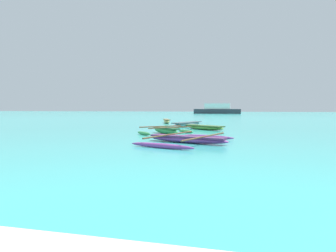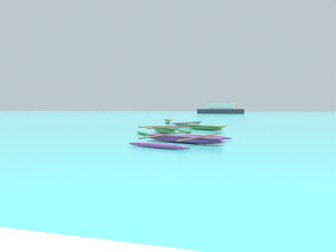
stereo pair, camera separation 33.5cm
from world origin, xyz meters
TOP-DOWN VIEW (x-y plane):
  - moored_boat_0 at (-7.54, 15.67)m, footprint 3.43×3.40m
  - moored_boat_1 at (-5.61, 19.65)m, footprint 3.29×2.65m
  - moored_boat_2 at (-5.44, 11.30)m, footprint 4.22×5.19m
  - moored_boat_3 at (-7.55, 23.39)m, footprint 2.23×4.17m
  - moored_boat_4 at (-10.45, 27.73)m, footprint 1.49×2.88m
  - distant_ferry at (-9.09, 79.34)m, footprint 12.38×2.72m

SIDE VIEW (x-z plane):
  - moored_boat_2 at x=-5.44m, z-range -0.02..0.36m
  - moored_boat_1 at x=-5.61m, z-range 0.02..0.34m
  - moored_boat_3 at x=-7.55m, z-range 0.02..0.39m
  - moored_boat_0 at x=-7.54m, z-range -0.02..0.44m
  - moored_boat_4 at x=-10.45m, z-range 0.02..0.45m
  - distant_ferry at x=-9.09m, z-range -0.25..2.47m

